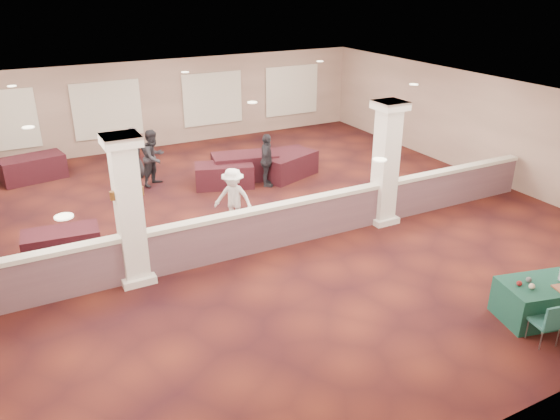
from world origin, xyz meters
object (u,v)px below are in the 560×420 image
far_table_front_center (224,175)px  attendee_c (267,160)px  attendee_b (233,198)px  attendee_d (134,153)px  far_table_back_left (33,168)px  far_table_back_center (245,166)px  far_table_back_right (282,162)px  attendee_a (154,158)px  near_table (550,299)px  far_table_front_left (62,244)px  far_table_front_right (289,166)px  conf_chair_side (549,321)px

far_table_front_center → attendee_c: bearing=-25.5°
attendee_b → attendee_d: attendee_d is taller
far_table_back_left → attendee_d: size_ratio=1.16×
far_table_front_center → attendee_c: attendee_c is taller
far_table_back_left → attendee_c: size_ratio=1.15×
far_table_back_center → far_table_back_right: (1.33, 0.00, -0.05)m
far_table_back_left → attendee_a: size_ratio=1.08×
near_table → far_table_front_left: near_table is taller
far_table_back_left → far_table_back_center: (5.98, -3.03, 0.02)m
far_table_front_right → far_table_back_center: 1.43m
far_table_back_center → attendee_b: size_ratio=1.27×
far_table_front_left → attendee_c: bearing=17.6°
far_table_back_right → attendee_b: 4.47m
attendee_b → conf_chair_side: bearing=-22.6°
near_table → far_table_back_center: bearing=115.2°
far_table_back_center → far_table_back_right: bearing=0.0°
far_table_back_left → far_table_back_right: 7.92m
far_table_front_left → far_table_front_right: size_ratio=0.89×
conf_chair_side → far_table_front_right: conf_chair_side is taller
conf_chair_side → far_table_back_right: conf_chair_side is taller
far_table_front_center → attendee_a: bearing=147.6°
near_table → attendee_b: (-3.70, 6.50, 0.42)m
conf_chair_side → attendee_c: size_ratio=0.52×
far_table_back_right → far_table_front_center: bearing=-170.7°
attendee_a → attendee_b: attendee_a is taller
far_table_back_left → far_table_back_center: far_table_back_center is taller
far_table_front_center → far_table_back_right: far_table_back_right is taller
conf_chair_side → far_table_back_right: bearing=100.2°
attendee_a → conf_chair_side: bearing=-106.7°
attendee_d → far_table_front_center: bearing=155.7°
far_table_front_center → far_table_back_left: (-5.14, 3.39, 0.03)m
conf_chair_side → attendee_c: attendee_c is taller
far_table_front_left → attendee_a: size_ratio=0.96×
conf_chair_side → far_table_front_center: 10.12m
near_table → attendee_a: 11.48m
far_table_front_left → far_table_back_center: 6.58m
far_table_front_center → attendee_a: size_ratio=1.01×
far_table_back_left → far_table_front_left: bearing=-89.3°
near_table → far_table_front_right: far_table_front_right is taller
far_table_front_right → far_table_back_left: far_table_back_left is taller
far_table_front_left → attendee_d: size_ratio=1.03×
conf_chair_side → attendee_b: attendee_b is taller
far_table_front_left → attendee_b: 4.19m
near_table → conf_chair_side: 1.01m
attendee_d → far_table_front_left: bearing=77.7°
conf_chair_side → far_table_back_right: (0.20, 10.28, -0.14)m
conf_chair_side → attendee_a: 11.72m
far_table_back_center → attendee_d: 3.54m
far_table_front_right → far_table_back_right: (0.00, 0.52, -0.02)m
conf_chair_side → attendee_d: (-4.19, 12.02, 0.31)m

